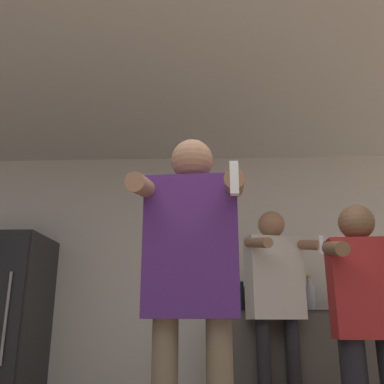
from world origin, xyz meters
TOP-DOWN VIEW (x-y plane):
  - wall_back at (0.00, 3.16)m, footprint 7.00×0.06m
  - ceiling_slab at (0.00, 1.56)m, footprint 7.00×3.65m
  - counter at (0.75, 2.81)m, footprint 1.35×0.67m
  - bottle_brown_liquor at (0.89, 2.71)m, footprint 0.09×0.09m
  - bottle_clear_vodka at (0.71, 2.71)m, footprint 0.09×0.09m
  - bottle_tall_gin at (0.29, 2.71)m, footprint 0.10×0.10m
  - bottle_green_wine at (1.21, 2.71)m, footprint 0.09×0.09m
  - person_woman_foreground at (-0.08, 0.82)m, footprint 0.53×0.48m
  - person_man_side at (0.91, 1.43)m, footprint 0.46×0.46m
  - person_spectator_back at (0.54, 2.39)m, footprint 0.60×0.62m

SIDE VIEW (x-z plane):
  - counter at x=0.75m, z-range 0.00..0.96m
  - person_man_side at x=0.91m, z-range 0.08..1.65m
  - bottle_tall_gin at x=0.29m, z-range 0.93..1.20m
  - person_woman_foreground at x=-0.08m, z-range 0.19..1.94m
  - bottle_green_wine at x=1.21m, z-range 0.93..1.21m
  - bottle_brown_liquor at x=0.89m, z-range 0.92..1.23m
  - bottle_clear_vodka at x=0.71m, z-range 0.92..1.25m
  - person_spectator_back at x=0.54m, z-range 0.22..1.99m
  - wall_back at x=0.00m, z-range 0.00..2.55m
  - ceiling_slab at x=0.00m, z-range 2.55..2.60m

